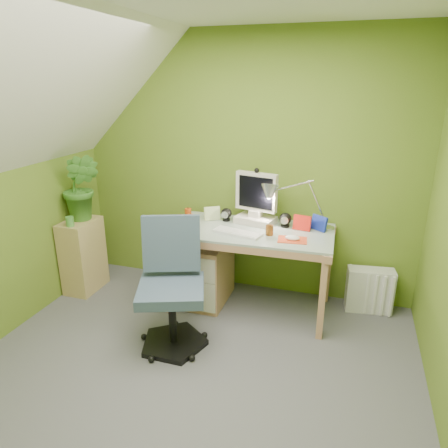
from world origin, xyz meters
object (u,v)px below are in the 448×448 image
(monitor, at_px, (256,195))
(desk, at_px, (250,269))
(radiator, at_px, (369,290))
(task_chair, at_px, (171,288))
(potted_plant, at_px, (81,187))
(side_ledge, at_px, (83,255))
(desk_lamp, at_px, (308,193))

(monitor, bearing_deg, desk, -77.73)
(monitor, height_order, radiator, monitor)
(task_chair, bearing_deg, potted_plant, 131.21)
(potted_plant, height_order, task_chair, potted_plant)
(desk, distance_m, potted_plant, 1.73)
(desk, distance_m, side_ledge, 1.64)
(desk, bearing_deg, desk_lamp, 20.01)
(potted_plant, xyz_separation_m, task_chair, (1.17, -0.64, -0.53))
(side_ledge, bearing_deg, task_chair, -25.97)
(monitor, bearing_deg, radiator, 16.64)
(monitor, xyz_separation_m, side_ledge, (-1.63, -0.34, -0.65))
(side_ledge, bearing_deg, potted_plant, 55.91)
(radiator, bearing_deg, monitor, 176.79)
(desk_lamp, distance_m, task_chair, 1.39)
(monitor, height_order, task_chair, monitor)
(desk_lamp, distance_m, potted_plant, 2.07)
(monitor, relative_size, task_chair, 0.52)
(monitor, distance_m, side_ledge, 1.79)
(desk_lamp, relative_size, side_ledge, 0.89)
(monitor, relative_size, side_ledge, 0.73)
(monitor, relative_size, desk_lamp, 0.81)
(desk, xyz_separation_m, monitor, (0.00, 0.18, 0.63))
(desk, distance_m, task_chair, 0.87)
(radiator, bearing_deg, potted_plant, -179.56)
(potted_plant, bearing_deg, radiator, 8.01)
(side_ledge, xyz_separation_m, potted_plant, (0.03, 0.05, 0.67))
(monitor, relative_size, potted_plant, 0.82)
(desk, distance_m, desk_lamp, 0.85)
(monitor, distance_m, task_chair, 1.14)
(desk, height_order, task_chair, task_chair)
(desk_lamp, xyz_separation_m, task_chair, (-0.87, -0.93, -0.57))
(monitor, height_order, desk_lamp, desk_lamp)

